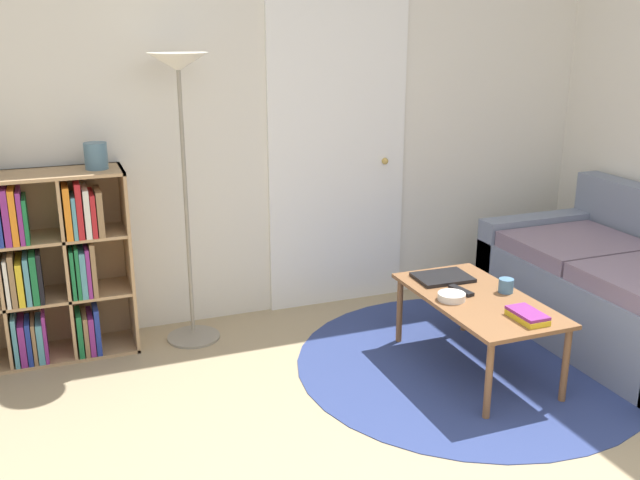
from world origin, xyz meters
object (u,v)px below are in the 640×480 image
at_px(floor_lamp, 180,106).
at_px(bowl, 452,297).
at_px(coffee_table, 478,305).
at_px(cup, 506,286).
at_px(laptop, 443,277).
at_px(couch, 629,293).
at_px(bookshelf, 27,269).
at_px(vase_on_shelf, 96,156).

xyz_separation_m(floor_lamp, bowl, (1.22, -0.94, -0.95)).
distance_m(coffee_table, cup, 0.20).
xyz_separation_m(floor_lamp, coffee_table, (1.37, -0.96, -1.02)).
bearing_deg(laptop, couch, -15.58).
xyz_separation_m(bookshelf, bowl, (2.11, -1.01, -0.09)).
height_order(laptop, bowl, bowl).
bearing_deg(couch, laptop, 164.42).
distance_m(bowl, vase_on_shelf, 2.08).
xyz_separation_m(couch, vase_on_shelf, (-2.91, 1.03, 0.84)).
xyz_separation_m(bookshelf, coffee_table, (2.26, -1.03, -0.15)).
bearing_deg(laptop, floor_lamp, 154.26).
xyz_separation_m(floor_lamp, laptop, (1.34, -0.64, -0.96)).
bearing_deg(laptop, cup, -54.81).
relative_size(floor_lamp, bowl, 11.42).
relative_size(coffee_table, laptop, 3.13).
bearing_deg(vase_on_shelf, coffee_table, -29.35).
distance_m(laptop, cup, 0.38).
distance_m(floor_lamp, cup, 2.05).
distance_m(bowl, cup, 0.34).
bearing_deg(bookshelf, floor_lamp, -4.47).
distance_m(bookshelf, cup, 2.65).
height_order(bowl, cup, cup).
bearing_deg(bowl, laptop, 67.81).
bearing_deg(coffee_table, couch, 0.42).
distance_m(bookshelf, laptop, 2.34).
xyz_separation_m(laptop, bowl, (-0.12, -0.30, 0.01)).
bearing_deg(floor_lamp, couch, -21.31).
height_order(floor_lamp, couch, floor_lamp).
bearing_deg(floor_lamp, laptop, -25.74).
distance_m(bookshelf, floor_lamp, 1.24).
bearing_deg(coffee_table, bowl, 173.39).
xyz_separation_m(bowl, vase_on_shelf, (-1.68, 1.02, 0.70)).
relative_size(bookshelf, laptop, 3.33).
bearing_deg(bowl, vase_on_shelf, 148.89).
bearing_deg(floor_lamp, cup, -31.47).
height_order(floor_lamp, laptop, floor_lamp).
bearing_deg(vase_on_shelf, floor_lamp, -8.84).
relative_size(coffee_table, bowl, 6.81).
height_order(laptop, cup, cup).
relative_size(bowl, cup, 1.82).
relative_size(floor_lamp, couch, 1.03).
height_order(floor_lamp, vase_on_shelf, floor_lamp).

